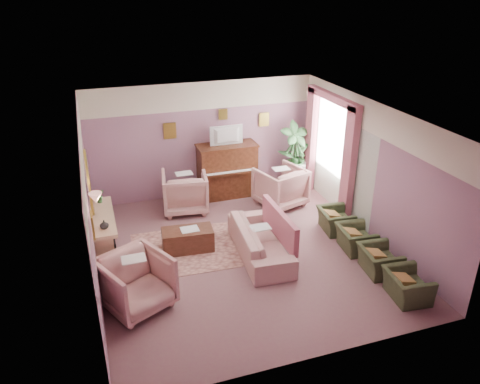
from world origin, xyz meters
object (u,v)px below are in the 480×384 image
object	(u,v)px
television	(227,134)
olive_chair_c	(356,235)
olive_chair_b	(380,257)
sofa	(260,235)
side_table	(295,175)
olive_chair_d	(336,217)
olive_chair_a	(408,282)
piano	(227,171)
coffee_table	(188,240)
floral_armchair_right	(280,185)
floral_armchair_left	(185,190)
floral_armchair_front	(136,280)

from	to	relation	value
television	olive_chair_c	bearing A→B (deg)	-62.69
olive_chair_b	olive_chair_c	xyz separation A→B (m)	(0.00, 0.82, 0.00)
sofa	side_table	world-z (taller)	sofa
olive_chair_b	olive_chair_d	distance (m)	1.64
olive_chair_a	piano	bearing A→B (deg)	108.72
piano	television	xyz separation A→B (m)	(0.00, -0.05, 0.95)
olive_chair_a	side_table	bearing A→B (deg)	88.58
coffee_table	olive_chair_b	world-z (taller)	olive_chair_b
piano	side_table	xyz separation A→B (m)	(1.78, -0.12, -0.30)
piano	floral_armchair_right	size ratio (longest dim) A/B	1.35
television	side_table	size ratio (longest dim) A/B	1.14
floral_armchair_left	floral_armchair_right	world-z (taller)	same
coffee_table	olive_chair_a	distance (m)	4.16
olive_chair_a	coffee_table	bearing A→B (deg)	139.67
coffee_table	television	bearing A→B (deg)	55.26
floral_armchair_left	olive_chair_d	bearing A→B (deg)	-34.88
television	olive_chair_c	size ratio (longest dim) A/B	1.07
coffee_table	olive_chair_b	xyz separation A→B (m)	(3.17, -1.87, 0.10)
floral_armchair_left	olive_chair_a	bearing A→B (deg)	-57.42
floral_armchair_left	floral_armchair_right	xyz separation A→B (m)	(2.21, -0.43, 0.00)
coffee_table	side_table	size ratio (longest dim) A/B	1.43
television	floral_armchair_left	bearing A→B (deg)	-159.91
sofa	olive_chair_b	xyz separation A→B (m)	(1.87, -1.26, -0.10)
olive_chair_a	olive_chair_c	bearing A→B (deg)	90.00
olive_chair_c	olive_chair_a	bearing A→B (deg)	-90.00
piano	floral_armchair_front	world-z (taller)	piano
coffee_table	floral_armchair_front	distance (m)	1.92
side_table	floral_armchair_front	bearing A→B (deg)	-141.23
floral_armchair_right	olive_chair_b	size ratio (longest dim) A/B	1.38
sofa	side_table	bearing A→B (deg)	53.83
piano	coffee_table	world-z (taller)	piano
television	floral_armchair_left	world-z (taller)	television
olive_chair_d	sofa	bearing A→B (deg)	-168.39
piano	olive_chair_a	bearing A→B (deg)	-71.28
floral_armchair_right	olive_chair_b	world-z (taller)	floral_armchair_right
floral_armchair_left	olive_chair_d	distance (m)	3.46
television	floral_armchair_front	world-z (taller)	television
coffee_table	floral_armchair_front	xyz separation A→B (m)	(-1.17, -1.49, 0.29)
television	floral_armchair_right	distance (m)	1.73
piano	sofa	distance (m)	2.85
television	floral_armchair_left	distance (m)	1.65
coffee_table	floral_armchair_left	size ratio (longest dim) A/B	0.96
television	sofa	xyz separation A→B (m)	(-0.20, -2.79, -1.18)
television	olive_chair_d	bearing A→B (deg)	-55.30
floral_armchair_right	olive_chair_d	bearing A→B (deg)	-67.87
floral_armchair_right	olive_chair_b	distance (m)	3.25
sofa	olive_chair_b	bearing A→B (deg)	-33.94
floral_armchair_front	olive_chair_d	distance (m)	4.53
television	olive_chair_b	xyz separation A→B (m)	(1.67, -4.04, -1.28)
piano	olive_chair_c	bearing A→B (deg)	-63.04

